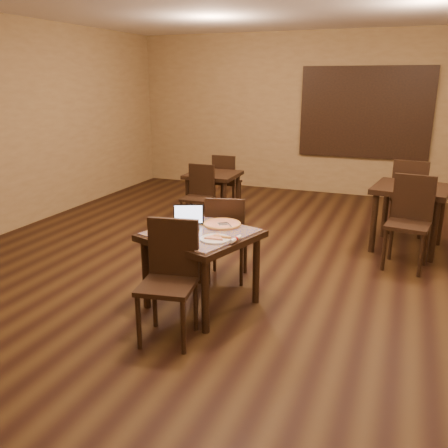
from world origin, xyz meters
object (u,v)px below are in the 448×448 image
at_px(other_table_b, 213,181).
at_px(chair_main_far, 226,234).
at_px(tiled_table, 201,242).
at_px(other_table_a_chair_far, 409,193).
at_px(other_table_a, 410,197).
at_px(other_table_b_chair_far, 226,179).
at_px(chair_main_near, 170,273).
at_px(laptop, 186,221).
at_px(pizza_pan, 222,225).
at_px(other_table_a_chair_near, 410,216).
at_px(other_table_b_chair_near, 199,193).

bearing_deg(other_table_b, chair_main_far, -64.55).
xyz_separation_m(tiled_table, other_table_b, (-1.09, 2.91, -0.06)).
height_order(other_table_a_chair_far, other_table_b, other_table_a_chair_far).
relative_size(other_table_a, other_table_b_chair_far, 1.08).
xyz_separation_m(other_table_b, other_table_b_chair_far, (0.00, 0.54, -0.07)).
relative_size(chair_main_near, other_table_a, 1.02).
relative_size(other_table_a, other_table_b, 1.30).
height_order(laptop, pizza_pan, laptop).
bearing_deg(other_table_a, other_table_a_chair_far, 99.17).
bearing_deg(other_table_a_chair_near, laptop, -131.47).
distance_m(pizza_pan, other_table_a, 2.82).
bearing_deg(laptop, other_table_a_chair_far, 32.72).
relative_size(chair_main_near, other_table_b_chair_near, 1.10).
height_order(other_table_a_chair_near, other_table_a_chair_far, same).
relative_size(other_table_a_chair_far, other_table_b_chair_far, 1.16).
bearing_deg(chair_main_near, laptop, 95.21).
xyz_separation_m(chair_main_near, other_table_b_chair_far, (-1.08, 4.06, -0.05)).
distance_m(chair_main_near, other_table_b_chair_near, 3.17).
distance_m(laptop, pizza_pan, 0.35).
bearing_deg(other_table_a_chair_far, laptop, 64.13).
bearing_deg(other_table_a, laptop, -122.51).
xyz_separation_m(tiled_table, other_table_b_chair_near, (-1.09, 2.36, -0.13)).
bearing_deg(other_table_a, other_table_b, 179.56).
xyz_separation_m(tiled_table, chair_main_far, (0.02, 0.62, -0.12)).
bearing_deg(pizza_pan, other_table_a_chair_near, 42.99).
bearing_deg(chair_main_far, tiled_table, 76.22).
height_order(tiled_table, other_table_a, other_table_a).
height_order(other_table_a_chair_far, other_table_b_chair_near, other_table_a_chair_far).
bearing_deg(other_table_b, pizza_pan, -65.97).
bearing_deg(other_table_a_chair_far, chair_main_far, 62.10).
height_order(other_table_b, other_table_b_chair_near, other_table_b_chair_near).
distance_m(other_table_b, other_table_b_chair_near, 0.55).
bearing_deg(other_table_a_chair_far, chair_main_near, 71.73).
height_order(other_table_a_chair_near, other_table_b_chair_far, other_table_a_chair_near).
distance_m(tiled_table, laptop, 0.27).
distance_m(chair_main_far, laptop, 0.63).
bearing_deg(other_table_a_chair_far, pizza_pan, 67.34).
bearing_deg(other_table_b_chair_far, other_table_a_chair_far, 172.80).
height_order(other_table_a_chair_far, other_table_b_chair_far, other_table_a_chair_far).
bearing_deg(pizza_pan, other_table_b_chair_far, 110.66).
bearing_deg(other_table_a_chair_near, other_table_a_chair_far, 99.17).
xyz_separation_m(other_table_a, other_table_b_chair_far, (-2.92, 0.98, -0.17)).
xyz_separation_m(other_table_a_chair_near, other_table_b_chair_far, (-2.94, 1.61, -0.08)).
xyz_separation_m(laptop, other_table_a, (2.03, 2.38, -0.12)).
xyz_separation_m(laptop, other_table_a_chair_far, (2.02, 3.01, -0.21)).
distance_m(other_table_a_chair_near, other_table_b_chair_far, 3.35).
bearing_deg(other_table_a, pizza_pan, -119.44).
bearing_deg(other_table_a_chair_far, other_table_b_chair_far, 1.17).
xyz_separation_m(other_table_a_chair_near, other_table_b, (-2.94, 1.06, -0.01)).
bearing_deg(tiled_table, other_table_a, 71.11).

